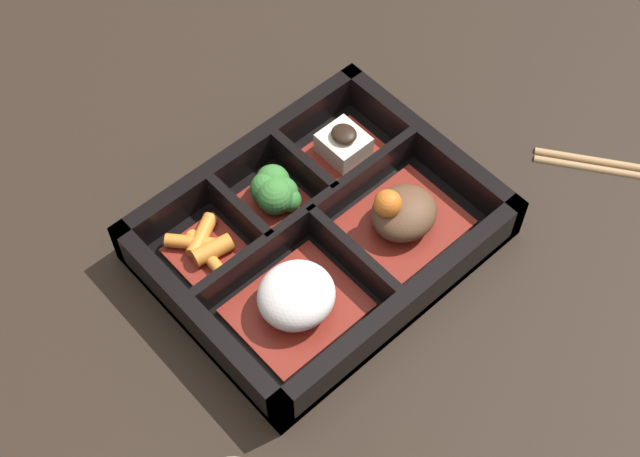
# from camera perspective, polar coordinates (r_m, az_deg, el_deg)

# --- Properties ---
(ground_plane) EXTENTS (3.00, 3.00, 0.00)m
(ground_plane) POSITION_cam_1_polar(r_m,az_deg,el_deg) (0.75, 0.00, -1.06)
(ground_plane) COLOR black
(bento_base) EXTENTS (0.27, 0.21, 0.01)m
(bento_base) POSITION_cam_1_polar(r_m,az_deg,el_deg) (0.74, 0.00, -0.85)
(bento_base) COLOR black
(bento_base) RESTS_ON ground_plane
(bento_rim) EXTENTS (0.27, 0.21, 0.04)m
(bento_rim) POSITION_cam_1_polar(r_m,az_deg,el_deg) (0.73, -0.20, 0.00)
(bento_rim) COLOR black
(bento_rim) RESTS_ON ground_plane
(bowl_stew) EXTENTS (0.10, 0.08, 0.05)m
(bowl_stew) POSITION_cam_1_polar(r_m,az_deg,el_deg) (0.73, 5.28, 0.82)
(bowl_stew) COLOR maroon
(bowl_stew) RESTS_ON bento_base
(bowl_rice) EXTENTS (0.10, 0.08, 0.04)m
(bowl_rice) POSITION_cam_1_polar(r_m,az_deg,el_deg) (0.69, -1.52, -4.50)
(bowl_rice) COLOR maroon
(bowl_rice) RESTS_ON bento_base
(bowl_tofu) EXTENTS (0.07, 0.06, 0.03)m
(bowl_tofu) POSITION_cam_1_polar(r_m,az_deg,el_deg) (0.78, 1.51, 5.21)
(bowl_tofu) COLOR maroon
(bowl_tofu) RESTS_ON bento_base
(bowl_greens) EXTENTS (0.05, 0.06, 0.04)m
(bowl_greens) POSITION_cam_1_polar(r_m,az_deg,el_deg) (0.74, -2.98, 2.31)
(bowl_greens) COLOR maroon
(bowl_greens) RESTS_ON bento_base
(bowl_carrots) EXTENTS (0.06, 0.06, 0.02)m
(bowl_carrots) POSITION_cam_1_polar(r_m,az_deg,el_deg) (0.73, -7.39, -1.25)
(bowl_carrots) COLOR maroon
(bowl_carrots) RESTS_ON bento_base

